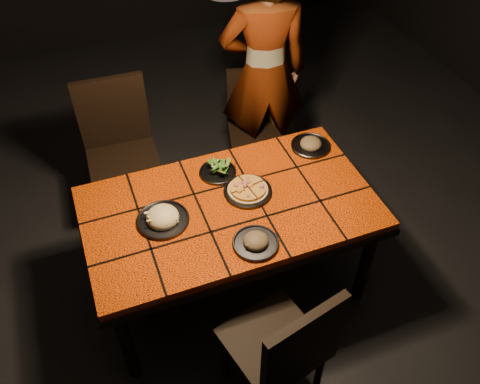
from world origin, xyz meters
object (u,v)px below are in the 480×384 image
object	(u,v)px
chair_far_left	(120,144)
diner	(264,73)
chair_near	(286,348)
dining_table	(230,215)
chair_far_right	(254,119)
plate_pizza	(248,190)
plate_pasta	(163,218)

from	to	relation	value
chair_far_left	diner	xyz separation A→B (m)	(1.08, 0.07, 0.27)
chair_near	chair_far_left	xyz separation A→B (m)	(-0.44, 1.75, 0.04)
diner	dining_table	bearing A→B (deg)	69.63
chair_far_right	plate_pizza	distance (m)	1.07
chair_near	plate_pasta	world-z (taller)	chair_near
plate_pasta	chair_far_right	bearing A→B (deg)	46.56
dining_table	plate_pasta	distance (m)	0.39
chair_near	chair_far_left	bearing A→B (deg)	-89.35
chair_far_left	plate_pizza	size ratio (longest dim) A/B	3.75
chair_far_left	dining_table	bearing A→B (deg)	-62.16
dining_table	chair_near	world-z (taller)	chair_near
dining_table	diner	distance (m)	1.21
plate_pasta	plate_pizza	bearing A→B (deg)	4.61
chair_far_left	diner	distance (m)	1.11
chair_near	plate_pizza	xyz separation A→B (m)	(0.14, 0.85, 0.21)
plate_pizza	dining_table	bearing A→B (deg)	-156.65
plate_pizza	chair_far_left	bearing A→B (deg)	122.88
plate_pizza	plate_pasta	distance (m)	0.50
chair_far_left	chair_far_right	world-z (taller)	chair_far_left
dining_table	chair_near	bearing A→B (deg)	-90.81
dining_table	chair_far_right	distance (m)	1.15
dining_table	chair_far_right	world-z (taller)	chair_far_right
plate_pasta	chair_far_left	bearing A→B (deg)	94.58
chair_near	chair_far_right	bearing A→B (deg)	-120.94
chair_near	plate_pizza	size ratio (longest dim) A/B	3.52
diner	plate_pasta	xyz separation A→B (m)	(-1.00, -1.00, -0.08)
dining_table	diner	bearing A→B (deg)	58.33
chair_far_left	plate_pizza	world-z (taller)	chair_far_left
chair_near	plate_pizza	distance (m)	0.89
plate_pizza	plate_pasta	bearing A→B (deg)	-175.39
chair_near	diner	xyz separation A→B (m)	(0.64, 1.81, 0.31)
diner	chair_near	bearing A→B (deg)	81.90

